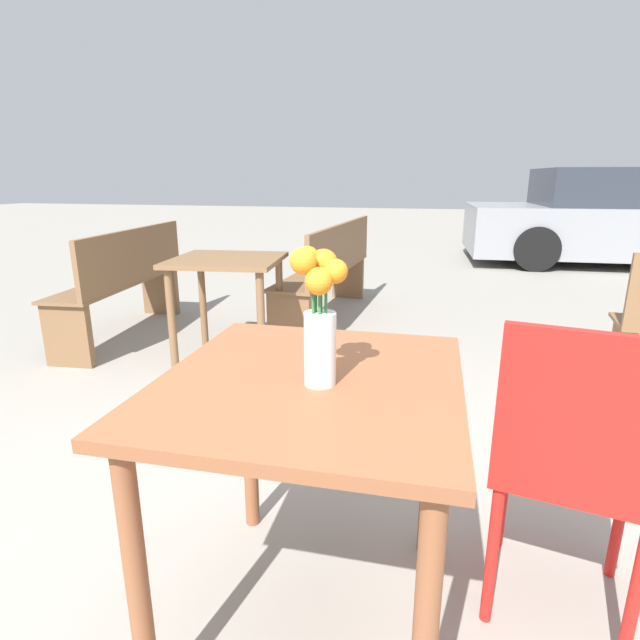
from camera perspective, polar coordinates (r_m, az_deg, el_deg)
The scene contains 8 objects.
ground_plane at distance 1.68m, azimuth -0.89°, elevation -30.60°, with size 40.00×40.00×0.00m, color gray.
table_front at distance 1.30m, azimuth -1.01°, elevation -11.39°, with size 0.75×0.82×0.75m.
flower_vase at distance 1.15m, azimuth -0.07°, elevation 0.15°, with size 0.13×0.13×0.33m.
cafe_chair at distance 1.51m, azimuth 27.10°, elevation -13.81°, with size 0.47×0.47×0.89m.
bench_near at distance 4.35m, azimuth 1.42°, elevation 6.05°, with size 0.47×1.90×0.85m.
bench_middle at distance 4.17m, azimuth -21.20°, elevation 4.28°, with size 0.50×1.52×0.85m.
table_back at distance 3.37m, azimuth -10.52°, elevation 4.77°, with size 0.77×0.74×0.72m.
parked_car at distance 8.53m, azimuth 31.30°, elevation 9.79°, with size 4.34×2.07×1.35m.
Camera 1 is at (0.29, -1.12, 1.22)m, focal length 28.00 mm.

